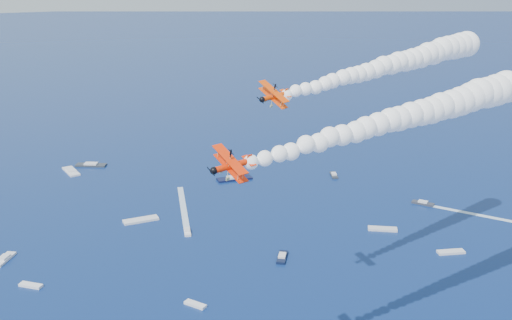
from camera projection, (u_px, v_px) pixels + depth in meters
name	position (u px, v px, depth m)	size (l,w,h in m)	color
biplane_lead	(274.00, 96.00, 119.90)	(6.93, 7.78, 4.68)	#FF4605
biplane_trail	(232.00, 166.00, 92.45)	(7.13, 8.00, 4.82)	#FF2C05
smoke_trail_lead	(387.00, 66.00, 138.69)	(64.39, 21.30, 11.52)	white
smoke_trail_trail	(395.00, 120.00, 108.58)	(65.62, 15.17, 11.52)	white
spectator_boats	(123.00, 223.00, 199.16)	(204.58, 186.58, 0.70)	white
boat_wakes	(222.00, 259.00, 176.05)	(213.61, 105.68, 0.04)	white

